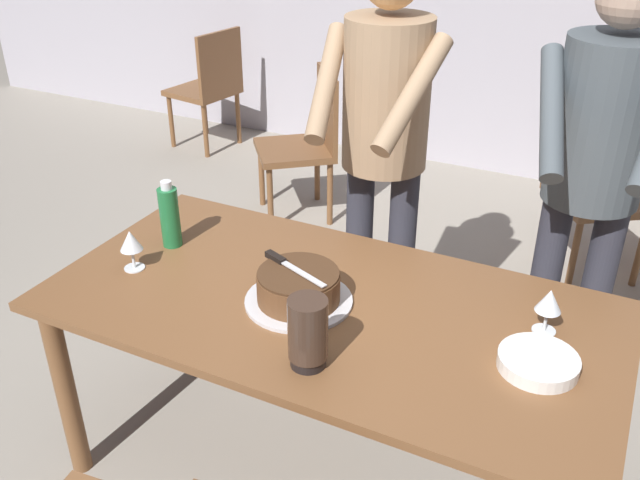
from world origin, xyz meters
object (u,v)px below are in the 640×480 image
Objects in this scene: cake_on_platter at (299,289)px; person_cutting_cake at (384,134)px; cake_knife at (283,262)px; background_chair_2 at (586,189)px; wine_glass_far at (549,302)px; plate_stack at (538,362)px; background_chair_1 at (306,140)px; main_dining_table at (328,328)px; person_standing_beside at (595,166)px; wine_glass_near at (131,242)px; background_chair_0 at (209,85)px; hurricane_lamp at (308,332)px; water_bottle at (170,216)px.

cake_on_platter is 0.75m from person_cutting_cake.
background_chair_2 is (0.72, 1.88, -0.37)m from cake_knife.
background_chair_2 is at bearing 92.26° from wine_glass_far.
plate_stack is at bearing -42.95° from person_cutting_cake.
cake_on_platter is 0.38× the size of background_chair_1.
person_cutting_cake is (-0.74, 0.69, 0.31)m from plate_stack.
main_dining_table is 1.04m from person_standing_beside.
wine_glass_near is 3.11m from background_chair_0.
wine_glass_far is at bearing -40.04° from background_chair_0.
hurricane_lamp is at bearing -102.63° from background_chair_2.
background_chair_2 is (1.61, 0.01, 0.00)m from background_chair_1.
plate_stack is at bearing 3.27° from wine_glass_near.
wine_glass_near is (-0.68, -0.11, 0.20)m from main_dining_table.
background_chair_0 and background_chair_1 have the same top height.
background_chair_1 reaches higher than main_dining_table.
person_cutting_cake reaches higher than background_chair_1.
person_cutting_cake is at bearing 98.00° from main_dining_table.
hurricane_lamp reaches higher than main_dining_table.
hurricane_lamp is 0.12× the size of person_standing_beside.
background_chair_1 reaches higher than wine_glass_near.
wine_glass_far reaches higher than plate_stack.
wine_glass_far is 1.30m from water_bottle.
wine_glass_far is at bearing -45.47° from background_chair_1.
cake_knife is 1.80× the size of wine_glass_far.
cake_knife reaches higher than main_dining_table.
background_chair_0 reaches higher than wine_glass_far.
wine_glass_near is (-1.33, -0.08, 0.08)m from plate_stack.
cake_on_platter is 0.20× the size of person_standing_beside.
person_cutting_cake is at bearing 100.32° from hurricane_lamp.
background_chair_2 is at bearing 69.13° from cake_knife.
cake_on_platter is 0.60m from water_bottle.
cake_knife is 2.05m from background_chair_2.
main_dining_table is at bearing -133.24° from person_standing_beside.
water_bottle is 0.28× the size of background_chair_2.
plate_stack is 0.24× the size of background_chair_1.
background_chair_1 is (-1.68, 1.71, -0.36)m from wine_glass_far.
background_chair_2 is (1.23, 1.78, -0.37)m from water_bottle.
background_chair_0 is (-2.89, 1.87, -0.58)m from person_standing_beside.
plate_stack is at bearing -89.98° from person_standing_beside.
main_dining_table is at bearing -166.69° from wine_glass_far.
wine_glass_near is at bearing -122.29° from background_chair_2.
hurricane_lamp reaches higher than cake_on_platter.
cake_knife is at bearing -94.97° from person_cutting_cake.
cake_on_platter is 0.31m from hurricane_lamp.
cake_on_platter is at bearing -165.25° from wine_glass_far.
wine_glass_far is at bearing 38.85° from hurricane_lamp.
background_chair_0 is at bearing 147.06° from person_standing_beside.
person_cutting_cake is 1.91× the size of background_chair_1.
plate_stack is at bearing -84.80° from wine_glass_far.
person_standing_beside is at bearing 30.92° from wine_glass_near.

